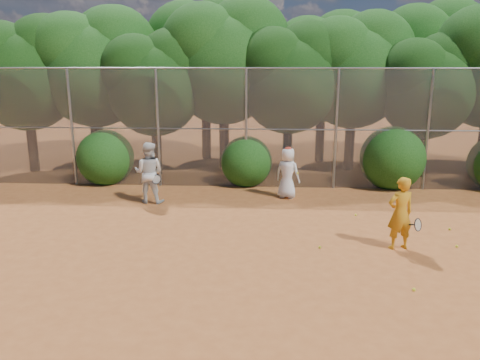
{
  "coord_description": "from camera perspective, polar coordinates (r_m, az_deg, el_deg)",
  "views": [
    {
      "loc": [
        -0.3,
        -9.66,
        4.12
      ],
      "look_at": [
        -1.0,
        2.5,
        1.1
      ],
      "focal_mm": 35.0,
      "sensor_mm": 36.0,
      "label": 1
    }
  ],
  "objects": [
    {
      "name": "tree_12",
      "position": [
        22.0,
        22.17,
        13.96
      ],
      "size": [
        5.02,
        4.37,
        6.88
      ],
      "color": "black",
      "rests_on": "ground"
    },
    {
      "name": "player_teen",
      "position": [
        14.75,
        5.82,
        0.89
      ],
      "size": [
        0.93,
        0.8,
        1.63
      ],
      "rotation": [
        0.0,
        0.0,
        2.69
      ],
      "color": "white",
      "rests_on": "ground"
    },
    {
      "name": "tree_2",
      "position": [
        17.99,
        -10.26,
        12.0
      ],
      "size": [
        3.99,
        3.47,
        5.47
      ],
      "color": "black",
      "rests_on": "ground"
    },
    {
      "name": "ball_3",
      "position": [
        11.01,
        9.7,
        -8.08
      ],
      "size": [
        0.07,
        0.07,
        0.07
      ],
      "primitive_type": "sphere",
      "color": "yellow",
      "rests_on": "ground"
    },
    {
      "name": "ground",
      "position": [
        10.51,
        4.72,
        -9.21
      ],
      "size": [
        80.0,
        80.0,
        0.0
      ],
      "primitive_type": "plane",
      "color": "#9D5223",
      "rests_on": "ground"
    },
    {
      "name": "tree_9",
      "position": [
        21.88,
        -17.66,
        13.87
      ],
      "size": [
        4.83,
        4.2,
        6.62
      ],
      "color": "black",
      "rests_on": "ground"
    },
    {
      "name": "player_white",
      "position": [
        14.43,
        -11.06,
        0.89
      ],
      "size": [
        0.97,
        0.8,
        1.86
      ],
      "rotation": [
        0.0,
        0.0,
        3.04
      ],
      "color": "silver",
      "rests_on": "ground"
    },
    {
      "name": "ball_1",
      "position": [
        9.53,
        20.44,
        -12.41
      ],
      "size": [
        0.07,
        0.07,
        0.07
      ],
      "primitive_type": "sphere",
      "color": "yellow",
      "rests_on": "ground"
    },
    {
      "name": "ball_2",
      "position": [
        12.0,
        24.91,
        -7.33
      ],
      "size": [
        0.07,
        0.07,
        0.07
      ],
      "primitive_type": "sphere",
      "color": "yellow",
      "rests_on": "ground"
    },
    {
      "name": "fence_back",
      "position": [
        15.8,
        3.95,
        6.37
      ],
      "size": [
        20.05,
        0.09,
        4.03
      ],
      "color": "gray",
      "rests_on": "ground"
    },
    {
      "name": "tree_10",
      "position": [
        20.88,
        -4.09,
        15.28
      ],
      "size": [
        5.15,
        4.48,
        7.06
      ],
      "color": "black",
      "rests_on": "ground"
    },
    {
      "name": "bush_2",
      "position": [
        16.8,
        18.09,
        2.88
      ],
      "size": [
        2.2,
        2.2,
        2.2
      ],
      "primitive_type": "sphere",
      "color": "#154210",
      "rests_on": "ground"
    },
    {
      "name": "tree_3",
      "position": [
        18.58,
        -1.81,
        14.77
      ],
      "size": [
        4.89,
        4.26,
        6.7
      ],
      "color": "black",
      "rests_on": "ground"
    },
    {
      "name": "bush_1",
      "position": [
        16.3,
        0.77,
        2.53
      ],
      "size": [
        1.8,
        1.8,
        1.8
      ],
      "primitive_type": "sphere",
      "color": "#154210",
      "rests_on": "ground"
    },
    {
      "name": "ball_0",
      "position": [
        13.13,
        24.2,
        -5.48
      ],
      "size": [
        0.07,
        0.07,
        0.07
      ],
      "primitive_type": "sphere",
      "color": "yellow",
      "rests_on": "ground"
    },
    {
      "name": "tree_5",
      "position": [
        19.0,
        13.86,
        13.32
      ],
      "size": [
        4.51,
        3.92,
        6.17
      ],
      "color": "black",
      "rests_on": "ground"
    },
    {
      "name": "bush_0",
      "position": [
        17.23,
        -16.1,
        2.95
      ],
      "size": [
        2.0,
        2.0,
        2.0
      ],
      "primitive_type": "sphere",
      "color": "#154210",
      "rests_on": "ground"
    },
    {
      "name": "player_yellow",
      "position": [
        11.19,
        18.96,
        -3.87
      ],
      "size": [
        0.84,
        0.62,
        1.69
      ],
      "rotation": [
        0.0,
        0.0,
        3.41
      ],
      "color": "orange",
      "rests_on": "ground"
    },
    {
      "name": "tree_1",
      "position": [
        19.38,
        -17.23,
        13.45
      ],
      "size": [
        4.64,
        4.03,
        6.35
      ],
      "color": "black",
      "rests_on": "ground"
    },
    {
      "name": "tree_4",
      "position": [
        17.92,
        6.18,
        12.69
      ],
      "size": [
        4.19,
        3.64,
        5.73
      ],
      "color": "black",
      "rests_on": "ground"
    },
    {
      "name": "tree_11",
      "position": [
        20.44,
        10.23,
        13.84
      ],
      "size": [
        4.64,
        4.03,
        6.35
      ],
      "color": "black",
      "rests_on": "ground"
    },
    {
      "name": "ball_4",
      "position": [
        13.48,
        13.93,
        -4.14
      ],
      "size": [
        0.07,
        0.07,
        0.07
      ],
      "primitive_type": "sphere",
      "color": "yellow",
      "rests_on": "ground"
    },
    {
      "name": "tree_6",
      "position": [
        18.65,
        22.0,
        10.93
      ],
      "size": [
        3.86,
        3.36,
        5.29
      ],
      "color": "black",
      "rests_on": "ground"
    },
    {
      "name": "tree_0",
      "position": [
        19.92,
        -24.61,
        12.16
      ],
      "size": [
        4.38,
        3.81,
        6.0
      ],
      "color": "black",
      "rests_on": "ground"
    }
  ]
}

